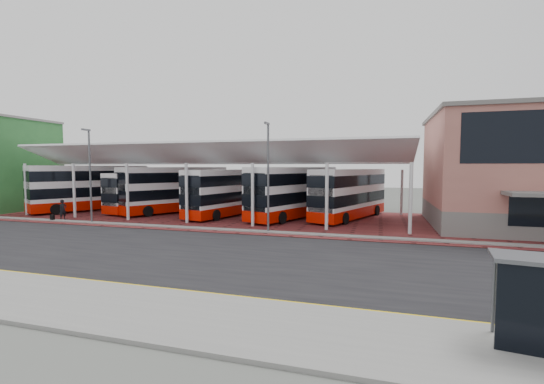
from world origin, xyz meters
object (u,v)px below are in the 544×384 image
at_px(bus_2, 175,190).
at_px(bus_3, 229,193).
at_px(bus_1, 148,192).
at_px(bus_0, 91,188).
at_px(bus_4, 294,193).
at_px(pedestrian, 63,210).
at_px(bus_5, 350,194).

relative_size(bus_2, bus_3, 1.01).
bearing_deg(bus_1, bus_0, -156.40).
relative_size(bus_2, bus_4, 0.97).
bearing_deg(pedestrian, bus_2, -29.61).
xyz_separation_m(bus_4, pedestrian, (-19.89, -7.23, -1.46)).
xyz_separation_m(bus_4, bus_5, (5.08, 1.05, -0.09)).
relative_size(bus_4, pedestrian, 6.41).
height_order(bus_0, bus_2, bus_0).
distance_m(bus_0, bus_4, 22.88).
xyz_separation_m(bus_0, bus_4, (22.87, 0.65, -0.08)).
distance_m(bus_3, bus_4, 6.57).
height_order(bus_0, bus_3, bus_0).
height_order(bus_1, bus_4, bus_4).
height_order(bus_3, bus_4, bus_4).
xyz_separation_m(bus_0, bus_2, (9.85, 1.17, -0.08)).
bearing_deg(bus_0, bus_1, 41.37).
xyz_separation_m(bus_2, bus_3, (6.46, -0.68, -0.12)).
relative_size(bus_3, pedestrian, 6.13).
distance_m(bus_2, bus_4, 13.04).
relative_size(bus_1, bus_4, 0.88).
bearing_deg(bus_3, pedestrian, -137.51).
distance_m(bus_0, bus_2, 9.92).
bearing_deg(bus_2, bus_3, 23.18).
bearing_deg(bus_5, bus_3, -153.62).
xyz_separation_m(bus_0, bus_3, (16.31, 0.49, -0.21)).
distance_m(bus_5, pedestrian, 26.34).
height_order(bus_1, bus_2, bus_2).
bearing_deg(pedestrian, bus_1, -10.90).
distance_m(bus_1, bus_2, 3.51).
distance_m(bus_2, pedestrian, 10.45).
height_order(bus_2, bus_4, bus_4).
xyz_separation_m(bus_5, pedestrian, (-24.96, -8.29, -1.37)).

